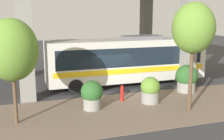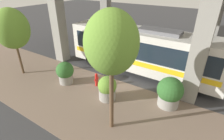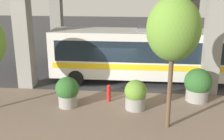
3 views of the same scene
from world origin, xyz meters
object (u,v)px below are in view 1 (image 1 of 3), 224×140
(planter_middle, at_px, (187,78))
(street_tree_far, at_px, (12,50))
(planter_front, at_px, (150,90))
(planter_back, at_px, (92,95))
(street_tree_near, at_px, (193,29))
(bus, at_px, (127,59))
(fire_hydrant, at_px, (122,93))

(planter_middle, bearing_deg, street_tree_far, 101.83)
(planter_front, relative_size, planter_back, 0.96)
(planter_middle, xyz_separation_m, street_tree_near, (-3.19, 1.88, 3.48))
(bus, distance_m, planter_back, 5.89)
(planter_middle, distance_m, street_tree_far, 11.33)
(planter_back, bearing_deg, bus, -40.75)
(fire_hydrant, relative_size, planter_middle, 0.53)
(bus, distance_m, planter_middle, 4.39)
(bus, distance_m, street_tree_far, 9.43)
(planter_back, height_order, street_tree_near, street_tree_near)
(fire_hydrant, height_order, planter_middle, planter_middle)
(bus, bearing_deg, street_tree_far, 124.06)
(planter_middle, relative_size, street_tree_far, 0.37)
(planter_front, bearing_deg, planter_back, 90.68)
(street_tree_near, xyz_separation_m, street_tree_far, (0.93, 8.91, -0.87))
(bus, bearing_deg, planter_back, 139.25)
(street_tree_near, relative_size, street_tree_far, 1.16)
(street_tree_far, bearing_deg, fire_hydrant, -74.35)
(bus, height_order, planter_middle, bus)
(planter_front, bearing_deg, fire_hydrant, 60.85)
(bus, bearing_deg, street_tree_near, -168.80)
(planter_front, relative_size, street_tree_far, 0.31)
(bus, relative_size, street_tree_near, 2.00)
(street_tree_near, distance_m, street_tree_far, 9.00)
(planter_back, bearing_deg, street_tree_near, -109.34)
(planter_back, distance_m, street_tree_far, 4.83)
(bus, bearing_deg, planter_front, 176.68)
(street_tree_far, bearing_deg, bus, -55.94)
(fire_hydrant, height_order, planter_back, planter_back)
(fire_hydrant, xyz_separation_m, street_tree_near, (-2.61, -2.93, 3.91))
(planter_middle, xyz_separation_m, street_tree_far, (-2.26, 10.79, 2.61))
(planter_middle, height_order, street_tree_far, street_tree_far)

